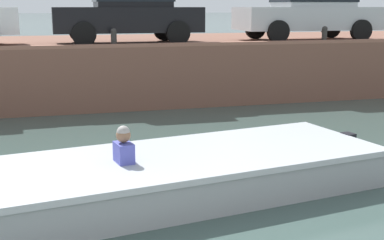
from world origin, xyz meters
name	(u,v)px	position (x,y,z in m)	size (l,w,h in m)	color
ground_plane	(151,182)	(0.00, 5.39, 0.00)	(400.00, 400.00, 0.00)	#384C47
far_quay_wall	(94,67)	(0.00, 13.78, 0.78)	(60.00, 6.00, 1.56)	brown
far_wall_coping	(104,46)	(0.00, 10.90, 1.60)	(60.00, 0.24, 0.08)	#925F4C
motorboat_passing	(164,177)	(0.05, 4.76, 0.27)	(6.85, 2.93, 1.03)	#93999E
car_centre_black	(129,11)	(0.83, 12.23, 2.40)	(3.83, 1.94, 1.54)	black
car_right_inner_silver	(309,10)	(6.05, 12.23, 2.40)	(4.07, 1.98, 1.54)	#B7BABC
mooring_bollard_mid	(114,37)	(0.25, 11.03, 1.80)	(0.15, 0.15, 0.45)	#2D2B28
mooring_bollard_east	(325,34)	(5.91, 11.03, 1.80)	(0.15, 0.15, 0.45)	#2D2B28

